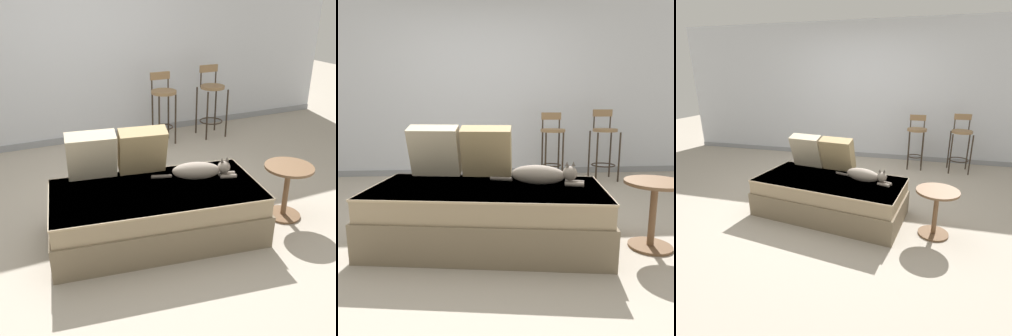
{
  "view_description": "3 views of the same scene",
  "coord_description": "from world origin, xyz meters",
  "views": [
    {
      "loc": [
        -1.08,
        -3.08,
        1.96
      ],
      "look_at": [
        0.15,
        -0.3,
        0.57
      ],
      "focal_mm": 42.0,
      "sensor_mm": 36.0,
      "label": 1
    },
    {
      "loc": [
        -0.06,
        -2.8,
        1.05
      ],
      "look_at": [
        0.15,
        -0.3,
        0.57
      ],
      "focal_mm": 35.0,
      "sensor_mm": 36.0,
      "label": 2
    },
    {
      "loc": [
        0.95,
        -3.39,
        1.64
      ],
      "look_at": [
        0.15,
        -0.3,
        0.57
      ],
      "focal_mm": 30.0,
      "sensor_mm": 36.0,
      "label": 3
    }
  ],
  "objects": [
    {
      "name": "ground_plane",
      "position": [
        0.0,
        0.0,
        0.0
      ],
      "size": [
        16.0,
        16.0,
        0.0
      ],
      "primitive_type": "plane",
      "color": "#A89E8E",
      "rests_on": "ground"
    },
    {
      "name": "bar_stool_by_doorway",
      "position": [
        1.72,
        1.7,
        0.56
      ],
      "size": [
        0.34,
        0.34,
        1.0
      ],
      "color": "#2D2319",
      "rests_on": "ground"
    },
    {
      "name": "throw_pillow_corner",
      "position": [
        -0.43,
        -0.0,
        0.68
      ],
      "size": [
        0.45,
        0.33,
        0.44
      ],
      "color": "beige",
      "rests_on": "couch"
    },
    {
      "name": "wall_back_panel",
      "position": [
        0.0,
        2.25,
        1.3
      ],
      "size": [
        8.0,
        0.1,
        2.6
      ],
      "primitive_type": "cube",
      "color": "silver",
      "rests_on": "ground"
    },
    {
      "name": "couch",
      "position": [
        0.0,
        -0.4,
        0.23
      ],
      "size": [
        1.87,
        1.12,
        0.45
      ],
      "color": "#766750",
      "rests_on": "ground"
    },
    {
      "name": "cat",
      "position": [
        0.42,
        -0.37,
        0.53
      ],
      "size": [
        0.71,
        0.31,
        0.19
      ],
      "color": "gray",
      "rests_on": "couch"
    },
    {
      "name": "throw_pillow_middle",
      "position": [
        0.01,
        -0.07,
        0.67
      ],
      "size": [
        0.45,
        0.33,
        0.44
      ],
      "color": "tan",
      "rests_on": "couch"
    },
    {
      "name": "side_table",
      "position": [
        1.22,
        -0.59,
        0.34
      ],
      "size": [
        0.44,
        0.44,
        0.51
      ],
      "color": "brown",
      "rests_on": "ground"
    },
    {
      "name": "bar_stool_near_window",
      "position": [
        0.97,
        1.7,
        0.59
      ],
      "size": [
        0.34,
        0.34,
        0.96
      ],
      "color": "#2D2319",
      "rests_on": "ground"
    },
    {
      "name": "wall_baseboard_trim",
      "position": [
        0.0,
        2.2,
        0.04
      ],
      "size": [
        8.0,
        0.02,
        0.09
      ],
      "primitive_type": "cube",
      "color": "gray",
      "rests_on": "ground"
    }
  ]
}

